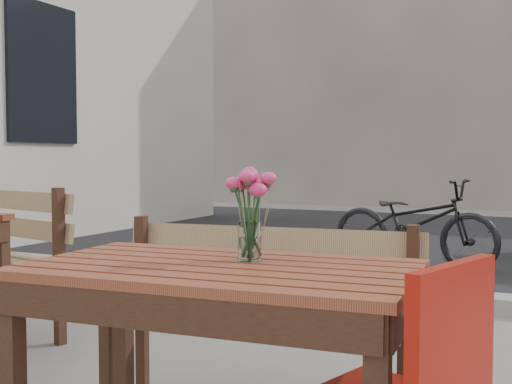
% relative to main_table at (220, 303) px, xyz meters
% --- Properties ---
extents(street, '(30.00, 8.12, 0.12)m').
position_rel_main_table_xyz_m(street, '(-0.10, 5.10, -0.61)').
color(street, black).
rests_on(street, ground).
extents(main_table, '(1.28, 0.81, 0.76)m').
position_rel_main_table_xyz_m(main_table, '(0.00, 0.00, 0.00)').
color(main_table, maroon).
rests_on(main_table, ground).
extents(main_bench, '(1.40, 0.56, 0.85)m').
position_rel_main_table_xyz_m(main_bench, '(-0.17, 0.69, -0.12)').
color(main_bench, olive).
rests_on(main_bench, ground).
extents(main_vase, '(0.17, 0.17, 0.31)m').
position_rel_main_table_xyz_m(main_vase, '(0.05, 0.11, 0.32)').
color(main_vase, white).
rests_on(main_vase, main_table).
extents(bicycle, '(1.78, 0.83, 0.90)m').
position_rel_main_table_xyz_m(bicycle, '(-0.36, 4.74, -0.19)').
color(bicycle, black).
rests_on(bicycle, ground).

